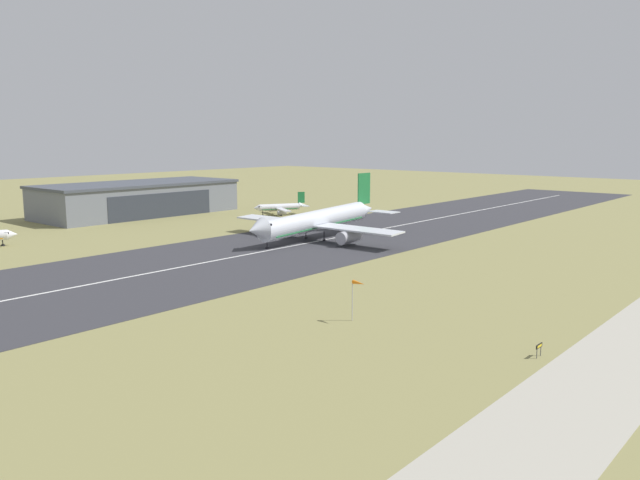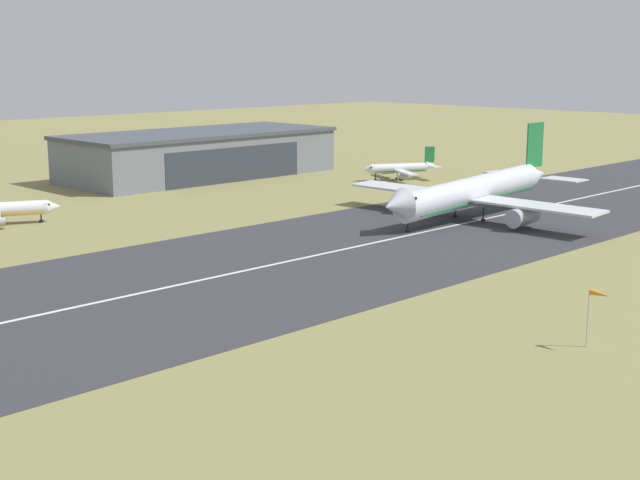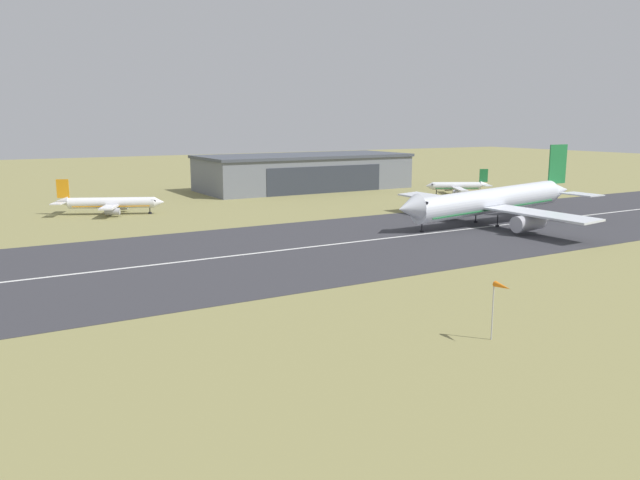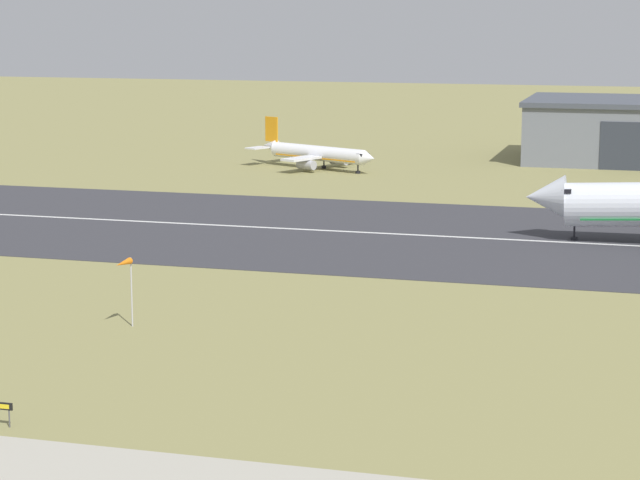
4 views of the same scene
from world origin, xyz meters
The scene contains 8 objects.
ground_plane centered at (0.00, 57.27, 0.00)m, with size 746.06×746.06×0.00m, color olive.
runway_strip centered at (0.00, 114.53, 0.03)m, with size 506.06×51.33×0.06m, color #333338.
runway_centreline centered at (0.00, 114.53, 0.07)m, with size 455.45×0.70×0.01m, color silver.
hangar_building centered at (55.50, 200.43, 5.72)m, with size 68.88×29.04×11.40m.
airplane_landing centered at (54.97, 116.64, 5.01)m, with size 50.38×53.15×16.81m.
airplane_parked_west centered at (-12.35, 173.64, 2.72)m, with size 25.63×18.82×8.55m.
airplane_parked_centre centered at (86.29, 160.71, 2.86)m, with size 19.37×20.46×8.02m.
windsock_pole centered at (1.84, 62.52, 5.57)m, with size 0.85×2.51×6.24m.
Camera 3 is at (-43.84, 20.03, 21.94)m, focal length 35.00 mm.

